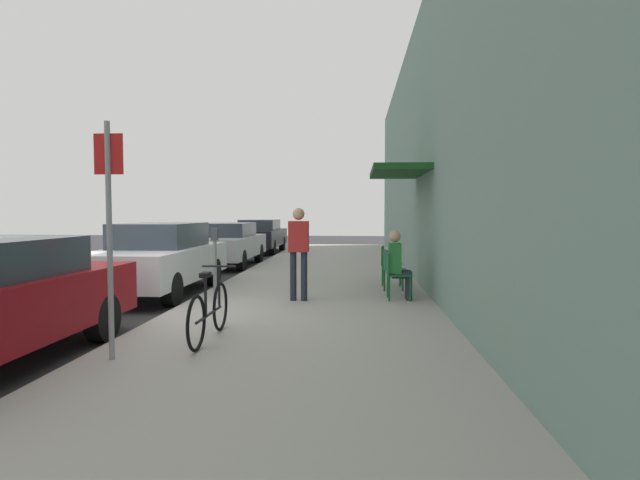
% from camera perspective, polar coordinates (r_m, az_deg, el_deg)
% --- Properties ---
extents(ground_plane, '(60.00, 60.00, 0.00)m').
position_cam_1_polar(ground_plane, '(8.57, -17.30, -8.73)').
color(ground_plane, '#2D2D30').
extents(sidewalk_slab, '(4.50, 32.00, 0.12)m').
position_cam_1_polar(sidewalk_slab, '(9.99, -0.77, -6.57)').
color(sidewalk_slab, '#9E9B93').
rests_on(sidewalk_slab, ground_plane).
extents(building_facade, '(1.40, 32.00, 6.37)m').
position_cam_1_polar(building_facade, '(10.04, 13.25, 11.29)').
color(building_facade, gray).
rests_on(building_facade, ground_plane).
extents(parked_car_1, '(1.80, 4.40, 1.51)m').
position_cam_1_polar(parked_car_1, '(11.33, -17.61, -1.93)').
color(parked_car_1, silver).
rests_on(parked_car_1, ground_plane).
extents(parked_car_2, '(1.80, 4.40, 1.40)m').
position_cam_1_polar(parked_car_2, '(16.70, -10.43, -0.40)').
color(parked_car_2, '#B7B7BC').
rests_on(parked_car_2, ground_plane).
extents(parked_car_3, '(1.80, 4.40, 1.43)m').
position_cam_1_polar(parked_car_3, '(22.16, -6.80, 0.51)').
color(parked_car_3, black).
rests_on(parked_car_3, ground_plane).
extents(parking_meter, '(0.12, 0.10, 1.32)m').
position_cam_1_polar(parking_meter, '(9.69, -11.71, -1.99)').
color(parking_meter, slate).
rests_on(parking_meter, sidewalk_slab).
extents(street_sign, '(0.32, 0.06, 2.60)m').
position_cam_1_polar(street_sign, '(5.99, -22.55, 1.94)').
color(street_sign, gray).
rests_on(street_sign, sidewalk_slab).
extents(bicycle_0, '(0.46, 1.71, 0.90)m').
position_cam_1_polar(bicycle_0, '(6.64, -12.30, -7.88)').
color(bicycle_0, black).
rests_on(bicycle_0, sidewalk_slab).
extents(cafe_chair_0, '(0.44, 0.44, 0.87)m').
position_cam_1_polar(cafe_chair_0, '(9.55, 8.36, -3.63)').
color(cafe_chair_0, '#14592D').
rests_on(cafe_chair_0, sidewalk_slab).
extents(seated_patron_0, '(0.43, 0.36, 1.29)m').
position_cam_1_polar(seated_patron_0, '(9.53, 8.73, -2.48)').
color(seated_patron_0, '#232838').
rests_on(seated_patron_0, sidewalk_slab).
extents(cafe_chair_1, '(0.49, 0.49, 0.87)m').
position_cam_1_polar(cafe_chair_1, '(10.34, 8.03, -3.11)').
color(cafe_chair_1, '#14592D').
rests_on(cafe_chair_1, sidewalk_slab).
extents(cafe_chair_2, '(0.49, 0.49, 0.87)m').
position_cam_1_polar(cafe_chair_2, '(11.41, 7.66, -2.53)').
color(cafe_chair_2, '#14592D').
rests_on(cafe_chair_2, sidewalk_slab).
extents(pedestrian_standing, '(0.36, 0.22, 1.70)m').
position_cam_1_polar(pedestrian_standing, '(9.28, -2.41, -0.71)').
color(pedestrian_standing, '#232838').
rests_on(pedestrian_standing, sidewalk_slab).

